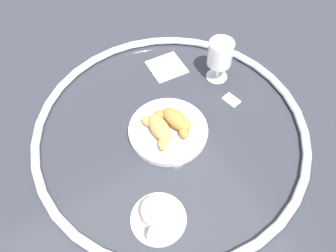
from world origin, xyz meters
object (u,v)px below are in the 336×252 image
juice_glass_left (220,55)px  folded_napkin (167,67)px  coffee_cup_near (158,216)px  pastry_plate (168,130)px  sugar_packet (232,100)px  croissant_large (175,120)px  croissant_small (159,129)px

juice_glass_left → folded_napkin: juice_glass_left is taller
coffee_cup_near → folded_napkin: coffee_cup_near is taller
pastry_plate → sugar_packet: bearing=-91.1°
coffee_cup_near → juice_glass_left: size_ratio=0.97×
pastry_plate → sugar_packet: 0.23m
coffee_cup_near → sugar_packet: (0.20, -0.38, -0.02)m
coffee_cup_near → juice_glass_left: juice_glass_left is taller
coffee_cup_near → pastry_plate: bearing=-36.7°
coffee_cup_near → sugar_packet: bearing=-62.0°
croissant_large → coffee_cup_near: (-0.21, 0.18, -0.01)m
coffee_cup_near → folded_napkin: 0.52m
croissant_large → coffee_cup_near: size_ratio=0.97×
croissant_large → croissant_small: 0.06m
pastry_plate → croissant_small: croissant_small is taller
croissant_small → folded_napkin: croissant_small is taller
coffee_cup_near → folded_napkin: bearing=-33.6°
pastry_plate → croissant_large: 0.04m
croissant_small → sugar_packet: size_ratio=2.74×
croissant_large → pastry_plate: bearing=95.9°
croissant_large → juice_glass_left: juice_glass_left is taller
pastry_plate → croissant_small: (-0.00, 0.03, 0.03)m
croissant_small → juice_glass_left: 0.30m
coffee_cup_near → sugar_packet: size_ratio=2.72×
juice_glass_left → folded_napkin: (0.12, 0.12, -0.09)m
juice_glass_left → sugar_packet: (-0.11, 0.02, -0.09)m
pastry_plate → juice_glass_left: juice_glass_left is taller
pastry_plate → sugar_packet: pastry_plate is taller
croissant_small → folded_napkin: bearing=-35.5°
croissant_large → coffee_cup_near: bearing=139.6°
croissant_large → folded_napkin: bearing=-26.0°
croissant_large → sugar_packet: (-0.01, -0.20, -0.04)m
pastry_plate → croissant_small: 0.04m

